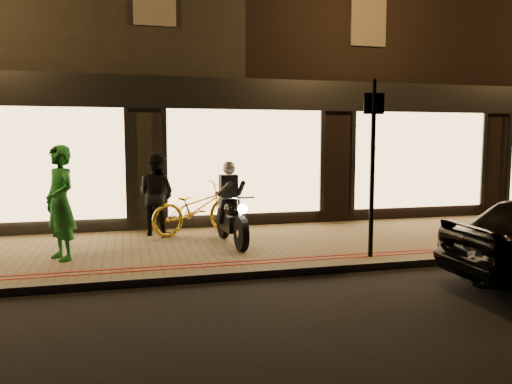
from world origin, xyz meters
TOP-DOWN VIEW (x-y plane):
  - ground at (0.00, 0.00)m, footprint 90.00×90.00m
  - sidewalk at (0.00, 2.00)m, footprint 50.00×4.00m
  - kerb_stone at (0.00, 0.05)m, footprint 50.00×0.14m
  - red_kerb_lines at (0.00, 0.55)m, footprint 50.00×0.26m
  - building_row at (-0.00, 8.99)m, footprint 48.00×10.11m
  - motorcycle at (-0.74, 2.09)m, footprint 0.60×1.94m
  - sign_post at (1.36, 0.44)m, footprint 0.35×0.09m
  - bicycle_gold at (-1.25, 3.32)m, footprint 2.21×1.53m
  - person_green at (-3.75, 1.54)m, footprint 0.76×0.84m
  - person_dark at (-2.08, 3.36)m, footprint 1.06×1.04m

SIDE VIEW (x-z plane):
  - ground at x=0.00m, z-range 0.00..0.00m
  - sidewalk at x=0.00m, z-range 0.00..0.12m
  - kerb_stone at x=0.00m, z-range 0.00..0.12m
  - red_kerb_lines at x=0.00m, z-range 0.12..0.13m
  - bicycle_gold at x=-1.25m, z-range 0.12..1.22m
  - motorcycle at x=-0.74m, z-range -0.06..1.53m
  - person_dark at x=-2.08m, z-range 0.12..1.85m
  - person_green at x=-3.75m, z-range 0.12..2.04m
  - sign_post at x=1.36m, z-range 0.30..3.30m
  - building_row at x=0.00m, z-range 0.00..8.50m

